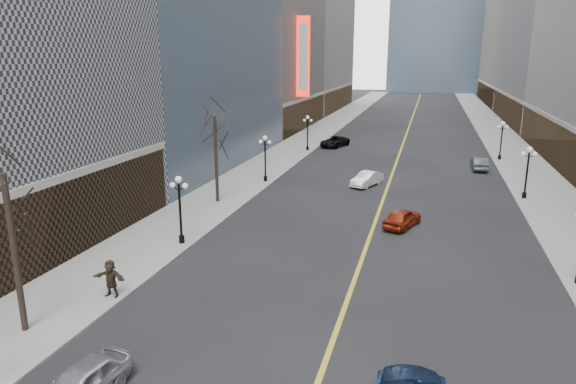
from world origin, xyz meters
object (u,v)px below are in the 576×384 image
Objects in this scene: streetlamp_west_1 at (180,203)px; car_sb_mid at (402,218)px; streetlamp_east_2 at (528,167)px; car_sb_far at (479,163)px; streetlamp_west_3 at (308,129)px; car_nb_far at (335,142)px; streetlamp_east_3 at (502,136)px; car_nb_mid at (367,179)px; streetlamp_west_2 at (265,154)px; car_nb_near at (81,384)px.

car_sb_mid is (13.80, 7.67, -2.21)m from streetlamp_west_1.
streetlamp_east_2 is 1.00× the size of streetlamp_west_1.
streetlamp_west_1 is 1.05× the size of car_sb_far.
streetlamp_west_3 is 0.87× the size of car_nb_far.
streetlamp_east_3 reaches higher than car_nb_mid.
streetlamp_east_3 is 29.68m from streetlamp_west_2.
streetlamp_east_3 is at bearing 72.65° from car_nb_mid.
car_sb_mid is at bearing -48.79° from car_nb_mid.
streetlamp_east_2 reaches higher than car_nb_far.
car_sb_far is (11.00, 10.52, 0.03)m from car_nb_mid.
streetlamp_west_3 is at bearing 142.70° from car_nb_mid.
streetlamp_west_1 and streetlamp_west_3 have the same top height.
car_nb_mid is at bearing 63.11° from streetlamp_west_1.
streetlamp_east_2 and streetlamp_west_3 have the same top height.
car_nb_near is 0.79× the size of car_nb_far.
streetlamp_west_3 is 21.80m from car_sb_far.
streetlamp_west_2 is at bearing 27.94° from car_sb_far.
streetlamp_west_1 is 15.94m from car_sb_mid.
car_nb_mid is (9.80, 1.32, -2.22)m from streetlamp_west_2.
car_sb_mid is at bearing 29.08° from streetlamp_west_1.
streetlamp_west_2 is 17.38m from car_sb_mid.
car_nb_near is at bearing 86.75° from car_sb_mid.
car_sb_far is at bearing 55.12° from streetlamp_west_1.
car_sb_far is at bearing -16.49° from streetlamp_west_3.
streetlamp_east_3 is at bearing 0.00° from streetlamp_west_3.
car_sb_mid is at bearing 75.12° from car_nb_near.
car_sb_mid is (13.80, -10.33, -2.21)m from streetlamp_west_2.
streetlamp_east_2 is 29.68m from streetlamp_west_3.
streetlamp_east_2 is 1.09× the size of car_nb_near.
car_nb_far reaches higher than car_sb_far.
streetlamp_east_2 is 1.10× the size of car_nb_mid.
streetlamp_east_2 is 38.89m from car_nb_near.
car_nb_far is at bearing 168.07° from streetlamp_east_3.
streetlamp_west_1 is at bearing 53.41° from car_sb_far.
car_nb_near is 35.25m from car_nb_mid.
car_sb_far is (18.00, -10.55, -0.02)m from car_nb_far.
streetlamp_east_3 is 23.60m from streetlamp_west_3.
car_sb_mid is at bearing -109.08° from streetlamp_east_3.
streetlamp_east_2 is 1.12× the size of car_sb_mid.
streetlamp_west_2 is 1.09× the size of car_nb_near.
car_nb_near is at bearing -83.48° from streetlamp_west_2.
car_sb_mid is at bearing 70.76° from car_sb_far.
streetlamp_west_3 is at bearing -43.90° from car_sb_mid.
streetlamp_east_3 and streetlamp_west_1 have the same top height.
car_sb_far is (-2.80, 11.84, -2.19)m from streetlamp_east_2.
car_nb_near reaches higher than car_sb_mid.
streetlamp_east_3 is 1.00× the size of streetlamp_west_1.
car_sb_far is at bearing 103.30° from streetlamp_east_2.
streetlamp_west_1 reaches higher than car_sb_far.
car_sb_mid reaches higher than car_nb_mid.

